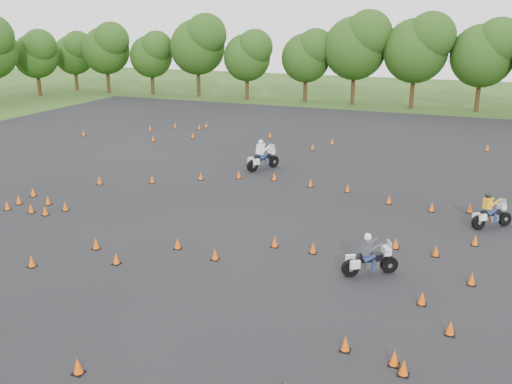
{
  "coord_description": "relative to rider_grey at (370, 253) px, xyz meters",
  "views": [
    {
      "loc": [
        9.47,
        -19.9,
        9.22
      ],
      "look_at": [
        0.0,
        4.0,
        1.2
      ],
      "focal_mm": 40.0,
      "sensor_mm": 36.0,
      "label": 1
    }
  ],
  "objects": [
    {
      "name": "asphalt_pad",
      "position": [
        -6.28,
        6.44,
        -0.84
      ],
      "size": [
        62.0,
        62.0,
        0.0
      ],
      "primitive_type": "plane",
      "color": "black",
      "rests_on": "ground"
    },
    {
      "name": "traffic_cones",
      "position": [
        -6.64,
        6.25,
        -0.62
      ],
      "size": [
        36.99,
        32.9,
        0.45
      ],
      "color": "#E45209",
      "rests_on": "asphalt_pad"
    },
    {
      "name": "rider_yellow",
      "position": [
        4.23,
        6.89,
        -0.04
      ],
      "size": [
        1.99,
        1.84,
        1.6
      ],
      "primitive_type": null,
      "rotation": [
        0.0,
        0.0,
        0.71
      ],
      "color": "orange",
      "rests_on": "ground"
    },
    {
      "name": "rider_grey",
      "position": [
        0.0,
        0.0,
        0.0
      ],
      "size": [
        2.18,
        1.77,
        1.68
      ],
      "primitive_type": null,
      "rotation": [
        0.0,
        0.0,
        0.59
      ],
      "color": "#3A3D41",
      "rests_on": "ground"
    },
    {
      "name": "treeline",
      "position": [
        -4.85,
        35.21,
        3.75
      ],
      "size": [
        87.12,
        32.42,
        10.59
      ],
      "color": "#224212",
      "rests_on": "ground"
    },
    {
      "name": "ground",
      "position": [
        -6.28,
        0.44,
        -0.85
      ],
      "size": [
        140.0,
        140.0,
        0.0
      ],
      "primitive_type": "plane",
      "color": "#2D5119",
      "rests_on": "ground"
    },
    {
      "name": "rider_white",
      "position": [
        -9.02,
        12.56,
        0.11
      ],
      "size": [
        1.81,
        2.55,
        1.91
      ],
      "primitive_type": null,
      "rotation": [
        0.0,
        0.0,
        1.1
      ],
      "color": "white",
      "rests_on": "ground"
    }
  ]
}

